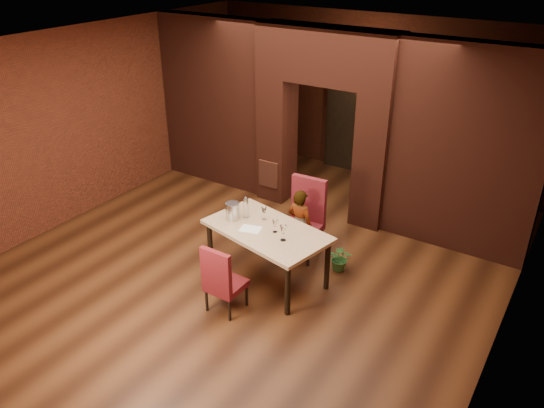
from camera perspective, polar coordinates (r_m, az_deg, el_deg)
The scene contains 24 objects.
floor at distance 8.29m, azimuth -1.32°, elevation -5.75°, with size 8.00×8.00×0.00m, color #492612.
ceiling at distance 7.08m, azimuth -1.61°, elevation 16.55°, with size 7.00×8.00×0.04m, color silver.
wall_back at distance 10.90m, azimuth 10.62°, elevation 11.25°, with size 7.00×0.04×3.20m, color maroon.
wall_left at distance 9.83m, azimuth -18.82°, elevation 8.52°, with size 0.04×8.00×3.20m, color maroon.
wall_right at distance 6.46m, azimuth 25.28°, elevation -2.39°, with size 0.04×8.00×3.20m, color maroon.
pillar_left at distance 9.75m, azimuth 0.54°, elevation 7.03°, with size 0.55×0.55×2.30m, color maroon.
pillar_right at distance 8.95m, azimuth 10.92°, elevation 4.65°, with size 0.55×0.55×2.30m, color maroon.
lintel at distance 8.86m, azimuth 5.99°, elevation 15.60°, with size 2.45×0.55×0.90m, color maroon.
wing_wall_left at distance 10.39m, azimuth -6.17°, elevation 10.77°, with size 2.27×0.35×3.20m, color maroon.
wing_wall_right at distance 8.42m, azimuth 20.07°, elevation 5.30°, with size 2.27×0.35×3.20m, color maroon.
vent_panel at distance 9.74m, azimuth -0.40°, elevation 3.22°, with size 0.40×0.03×0.50m, color #9D482D.
rear_door at distance 11.16m, azimuth 8.36°, elevation 8.83°, with size 0.90×0.08×2.10m, color black.
rear_door_frame at distance 11.12m, azimuth 8.27°, elevation 8.78°, with size 1.02×0.04×2.22m, color black.
dining_table at distance 7.62m, azimuth -0.55°, elevation -5.36°, with size 1.74×0.98×0.82m, color tan.
chair_far at distance 8.06m, azimuth 3.21°, elevation -1.73°, with size 0.56×0.56×1.23m, color maroon.
chair_near at distance 7.00m, azimuth -4.99°, elevation -7.85°, with size 0.45×0.45×0.99m, color maroon.
person_seated at distance 7.99m, azimuth 3.02°, elevation -2.29°, with size 0.42×0.28×1.16m, color silver.
wine_glass_a at distance 7.60m, azimuth -0.87°, elevation -1.00°, with size 0.08×0.08×0.20m, color white, non-canonical shape.
wine_glass_b at distance 7.28m, azimuth 0.33°, elevation -2.38°, with size 0.08×0.08×0.19m, color white, non-canonical shape.
wine_glass_c at distance 7.08m, azimuth 1.22°, elevation -3.12°, with size 0.09×0.09×0.23m, color white, non-canonical shape.
tasting_sheet at distance 7.40m, azimuth -2.33°, elevation -2.70°, with size 0.29×0.21×0.00m, color white.
wine_bucket at distance 7.63m, azimuth -4.27°, elevation -0.74°, with size 0.20×0.20×0.25m, color #B7B6BD.
water_bottle at distance 7.63m, azimuth -2.83°, elevation -0.35°, with size 0.08×0.08×0.33m, color white.
potted_plant at distance 7.96m, azimuth 7.37°, elevation -5.79°, with size 0.37×0.32×0.41m, color #30682B.
Camera 1 is at (3.92, -5.75, 4.50)m, focal length 35.00 mm.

